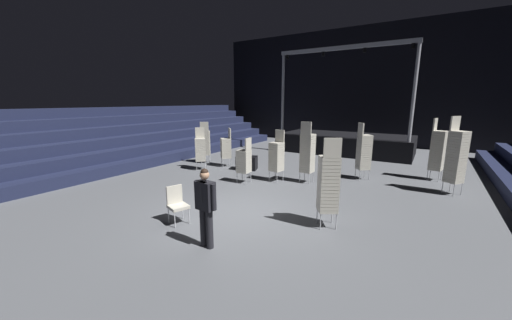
% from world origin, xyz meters
% --- Properties ---
extents(ground_plane, '(22.00, 30.00, 0.10)m').
position_xyz_m(ground_plane, '(0.00, 0.00, -0.05)').
color(ground_plane, '#515459').
extents(arena_end_wall, '(22.00, 0.30, 8.00)m').
position_xyz_m(arena_end_wall, '(0.00, 15.00, 4.00)').
color(arena_end_wall, black).
rests_on(arena_end_wall, ground_plane).
extents(bleacher_bank_left, '(4.50, 24.00, 2.70)m').
position_xyz_m(bleacher_bank_left, '(-8.75, 1.00, 1.35)').
color(bleacher_bank_left, '#191E38').
rests_on(bleacher_bank_left, ground_plane).
extents(stage_riser, '(7.41, 3.53, 5.85)m').
position_xyz_m(stage_riser, '(0.00, 10.98, 0.62)').
color(stage_riser, black).
rests_on(stage_riser, ground_plane).
extents(man_with_tie, '(0.57, 0.26, 1.71)m').
position_xyz_m(man_with_tie, '(0.56, -1.96, 0.96)').
color(man_with_tie, black).
rests_on(man_with_tie, ground_plane).
extents(chair_stack_front_left, '(0.62, 0.62, 2.22)m').
position_xyz_m(chair_stack_front_left, '(2.19, 5.32, 1.11)').
color(chair_stack_front_left, '#B2B5BA').
rests_on(chair_stack_front_left, ground_plane).
extents(chair_stack_front_right, '(0.62, 0.62, 1.88)m').
position_xyz_m(chair_stack_front_right, '(-4.33, 3.14, 0.94)').
color(chair_stack_front_right, '#B2B5BA').
rests_on(chair_stack_front_right, ground_plane).
extents(chair_stack_mid_left, '(0.61, 0.61, 2.22)m').
position_xyz_m(chair_stack_mid_left, '(2.39, 0.35, 1.11)').
color(chair_stack_mid_left, '#B2B5BA').
rests_on(chair_stack_mid_left, ground_plane).
extents(chair_stack_mid_right, '(0.62, 0.62, 2.56)m').
position_xyz_m(chair_stack_mid_right, '(5.12, 4.98, 1.28)').
color(chair_stack_mid_right, '#B2B5BA').
rests_on(chair_stack_mid_right, ground_plane).
extents(chair_stack_mid_centre, '(0.47, 0.47, 1.71)m').
position_xyz_m(chair_stack_mid_centre, '(-1.49, 2.44, 0.86)').
color(chair_stack_mid_centre, '#B2B5BA').
rests_on(chair_stack_mid_centre, ground_plane).
extents(chair_stack_rear_left, '(0.62, 0.62, 1.79)m').
position_xyz_m(chair_stack_rear_left, '(-3.75, 4.26, 0.90)').
color(chair_stack_rear_left, '#B2B5BA').
rests_on(chair_stack_rear_left, ground_plane).
extents(chair_stack_rear_right, '(0.51, 0.51, 1.96)m').
position_xyz_m(chair_stack_rear_right, '(-0.57, 3.29, 0.98)').
color(chair_stack_rear_right, '#B2B5BA').
rests_on(chair_stack_rear_right, ground_plane).
extents(chair_stack_rear_centre, '(0.48, 0.48, 2.31)m').
position_xyz_m(chair_stack_rear_centre, '(0.51, 3.72, 1.15)').
color(chair_stack_rear_centre, '#B2B5BA').
rests_on(chair_stack_rear_centre, ground_plane).
extents(chair_stack_aisle_left, '(0.61, 0.61, 2.05)m').
position_xyz_m(chair_stack_aisle_left, '(-5.10, 4.33, 1.03)').
color(chair_stack_aisle_left, '#B2B5BA').
rests_on(chair_stack_aisle_left, ground_plane).
extents(chair_stack_aisle_right, '(0.53, 0.53, 2.39)m').
position_xyz_m(chair_stack_aisle_right, '(4.62, 6.68, 1.19)').
color(chair_stack_aisle_right, '#B2B5BA').
rests_on(chair_stack_aisle_right, ground_plane).
extents(equipment_road_case, '(1.05, 0.87, 0.60)m').
position_xyz_m(equipment_road_case, '(-2.57, 4.24, 0.30)').
color(equipment_road_case, black).
rests_on(equipment_road_case, ground_plane).
extents(loose_chair_near_man, '(0.56, 0.56, 0.95)m').
position_xyz_m(loose_chair_near_man, '(-0.90, -1.42, 0.53)').
color(loose_chair_near_man, '#B2B5BA').
rests_on(loose_chair_near_man, ground_plane).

